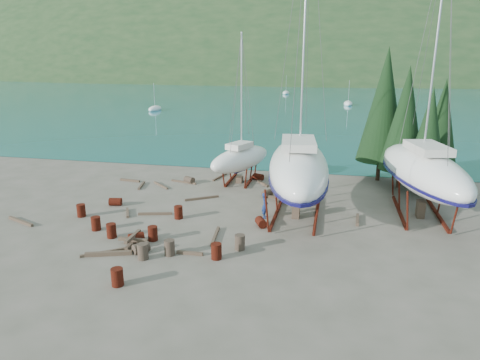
% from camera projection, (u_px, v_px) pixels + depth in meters
% --- Properties ---
extents(ground, '(600.00, 600.00, 0.00)m').
position_uv_depth(ground, '(218.00, 228.00, 27.42)').
color(ground, '#575344').
rests_on(ground, ground).
extents(bay_water, '(700.00, 700.00, 0.00)m').
position_uv_depth(bay_water, '(327.00, 74.00, 323.54)').
color(bay_water, '#18727B').
rests_on(bay_water, ground).
extents(far_hill, '(800.00, 360.00, 110.00)m').
position_uv_depth(far_hill, '(327.00, 73.00, 328.24)').
color(far_hill, '#1D381C').
rests_on(far_hill, ground).
extents(far_house_left, '(6.60, 5.60, 5.60)m').
position_uv_depth(far_house_left, '(202.00, 75.00, 217.55)').
color(far_house_left, beige).
rests_on(far_house_left, ground).
extents(far_house_center, '(6.60, 5.60, 5.60)m').
position_uv_depth(far_house_center, '(280.00, 75.00, 209.34)').
color(far_house_center, beige).
rests_on(far_house_center, ground).
extents(far_house_right, '(6.60, 5.60, 5.60)m').
position_uv_depth(far_house_right, '(387.00, 76.00, 199.08)').
color(far_house_right, beige).
rests_on(far_house_right, ground).
extents(cypress_near_right, '(3.60, 3.60, 10.00)m').
position_uv_depth(cypress_near_right, '(405.00, 119.00, 34.56)').
color(cypress_near_right, black).
rests_on(cypress_near_right, ground).
extents(cypress_mid_right, '(3.06, 3.06, 8.50)m').
position_uv_depth(cypress_mid_right, '(429.00, 134.00, 32.61)').
color(cypress_mid_right, black).
rests_on(cypress_mid_right, ground).
extents(cypress_back_left, '(4.14, 4.14, 11.50)m').
position_uv_depth(cypress_back_left, '(384.00, 105.00, 36.51)').
color(cypress_back_left, black).
rests_on(cypress_back_left, ground).
extents(cypress_far_right, '(3.24, 3.24, 9.00)m').
position_uv_depth(cypress_far_right, '(441.00, 125.00, 35.04)').
color(cypress_far_right, black).
rests_on(cypress_far_right, ground).
extents(moored_boat_left, '(2.00, 5.00, 6.05)m').
position_uv_depth(moored_boat_left, '(155.00, 109.00, 89.88)').
color(moored_boat_left, white).
rests_on(moored_boat_left, ground).
extents(moored_boat_mid, '(2.00, 5.00, 6.05)m').
position_uv_depth(moored_boat_mid, '(348.00, 104.00, 100.47)').
color(moored_boat_mid, white).
rests_on(moored_boat_mid, ground).
extents(moored_boat_far, '(2.00, 5.00, 6.05)m').
position_uv_depth(moored_boat_far, '(286.00, 93.00, 132.36)').
color(moored_boat_far, white).
rests_on(moored_boat_far, ground).
extents(large_sailboat_near, '(5.29, 13.75, 21.12)m').
position_uv_depth(large_sailboat_near, '(298.00, 167.00, 28.99)').
color(large_sailboat_near, white).
rests_on(large_sailboat_near, ground).
extents(large_sailboat_far, '(6.11, 12.77, 19.43)m').
position_uv_depth(large_sailboat_far, '(423.00, 170.00, 29.04)').
color(large_sailboat_far, white).
rests_on(large_sailboat_far, ground).
extents(small_sailboat_shore, '(5.33, 8.23, 12.61)m').
position_uv_depth(small_sailboat_shore, '(240.00, 158.00, 37.39)').
color(small_sailboat_shore, white).
rests_on(small_sailboat_shore, ground).
extents(worker, '(0.47, 0.67, 1.77)m').
position_uv_depth(worker, '(265.00, 205.00, 28.98)').
color(worker, navy).
rests_on(worker, ground).
extents(drum_0, '(0.58, 0.58, 0.88)m').
position_uv_depth(drum_0, '(96.00, 223.00, 26.99)').
color(drum_0, '#5D1D10').
rests_on(drum_0, ground).
extents(drum_1, '(1.01, 1.05, 0.58)m').
position_uv_depth(drum_1, '(141.00, 248.00, 23.86)').
color(drum_1, '#2D2823').
rests_on(drum_1, ground).
extents(drum_2, '(0.98, 0.74, 0.58)m').
position_uv_depth(drum_2, '(115.00, 202.00, 31.58)').
color(drum_2, '#5D1D10').
rests_on(drum_2, ground).
extents(drum_3, '(0.58, 0.58, 0.88)m').
position_uv_depth(drum_3, '(117.00, 277.00, 20.36)').
color(drum_3, '#5D1D10').
rests_on(drum_3, ground).
extents(drum_4, '(1.04, 0.90, 0.58)m').
position_uv_depth(drum_4, '(258.00, 177.00, 38.29)').
color(drum_4, '#5D1D10').
rests_on(drum_4, ground).
extents(drum_5, '(0.58, 0.58, 0.88)m').
position_uv_depth(drum_5, '(170.00, 248.00, 23.54)').
color(drum_5, '#2D2823').
rests_on(drum_5, ground).
extents(drum_6, '(0.91, 1.05, 0.58)m').
position_uv_depth(drum_6, '(261.00, 222.00, 27.60)').
color(drum_6, '#5D1D10').
rests_on(drum_6, ground).
extents(drum_7, '(0.58, 0.58, 0.88)m').
position_uv_depth(drum_7, '(216.00, 251.00, 23.09)').
color(drum_7, '#5D1D10').
rests_on(drum_7, ground).
extents(drum_8, '(0.58, 0.58, 0.88)m').
position_uv_depth(drum_8, '(81.00, 210.00, 29.31)').
color(drum_8, '#5D1D10').
rests_on(drum_8, ground).
extents(drum_9, '(1.05, 0.93, 0.58)m').
position_uv_depth(drum_9, '(189.00, 180.00, 37.32)').
color(drum_9, '#2D2823').
rests_on(drum_9, ground).
extents(drum_10, '(0.58, 0.58, 0.88)m').
position_uv_depth(drum_10, '(111.00, 231.00, 25.86)').
color(drum_10, '#5D1D10').
rests_on(drum_10, ground).
extents(drum_11, '(0.93, 1.05, 0.58)m').
position_uv_depth(drum_11, '(267.00, 193.00, 33.52)').
color(drum_11, '#2D2823').
rests_on(drum_11, ground).
extents(drum_12, '(1.05, 1.00, 0.58)m').
position_uv_depth(drum_12, '(136.00, 238.00, 25.24)').
color(drum_12, '#5D1D10').
rests_on(drum_12, ground).
extents(drum_13, '(0.58, 0.58, 0.88)m').
position_uv_depth(drum_13, '(153.00, 233.00, 25.45)').
color(drum_13, '#5D1D10').
rests_on(drum_13, ground).
extents(drum_14, '(0.58, 0.58, 0.88)m').
position_uv_depth(drum_14, '(178.00, 212.00, 28.97)').
color(drum_14, '#5D1D10').
rests_on(drum_14, ground).
extents(drum_16, '(0.58, 0.58, 0.88)m').
position_uv_depth(drum_16, '(143.00, 251.00, 23.07)').
color(drum_16, '#2D2823').
rests_on(drum_16, ground).
extents(drum_17, '(0.58, 0.58, 0.88)m').
position_uv_depth(drum_17, '(240.00, 242.00, 24.22)').
color(drum_17, '#2D2823').
rests_on(drum_17, ground).
extents(timber_0, '(0.70, 2.64, 0.14)m').
position_uv_depth(timber_0, '(220.00, 177.00, 39.07)').
color(timber_0, brown).
rests_on(timber_0, ground).
extents(timber_1, '(0.30, 1.99, 0.19)m').
position_uv_depth(timber_1, '(357.00, 220.00, 28.57)').
color(timber_1, brown).
rests_on(timber_1, ground).
extents(timber_2, '(1.95, 0.44, 0.19)m').
position_uv_depth(timber_2, '(130.00, 180.00, 37.88)').
color(timber_2, brown).
rests_on(timber_2, ground).
extents(timber_3, '(2.32, 1.78, 0.15)m').
position_uv_depth(timber_3, '(106.00, 252.00, 23.84)').
color(timber_3, brown).
rests_on(timber_3, ground).
extents(timber_4, '(0.97, 1.64, 0.17)m').
position_uv_depth(timber_4, '(128.00, 213.00, 29.92)').
color(timber_4, brown).
rests_on(timber_4, ground).
extents(timber_5, '(0.49, 2.75, 0.16)m').
position_uv_depth(timber_5, '(215.00, 236.00, 25.97)').
color(timber_5, brown).
rests_on(timber_5, ground).
extents(timber_6, '(1.21, 1.63, 0.19)m').
position_uv_depth(timber_6, '(263.00, 184.00, 36.89)').
color(timber_6, brown).
rests_on(timber_6, ground).
extents(timber_7, '(1.50, 0.21, 0.17)m').
position_uv_depth(timber_7, '(190.00, 253.00, 23.68)').
color(timber_7, brown).
rests_on(timber_7, ground).
extents(timber_9, '(2.47, 0.73, 0.15)m').
position_uv_depth(timber_9, '(184.00, 182.00, 37.47)').
color(timber_9, brown).
rests_on(timber_9, ground).
extents(timber_10, '(2.35, 1.64, 0.16)m').
position_uv_depth(timber_10, '(202.00, 198.00, 33.05)').
color(timber_10, brown).
rests_on(timber_10, ground).
extents(timber_12, '(2.31, 0.75, 0.17)m').
position_uv_depth(timber_12, '(155.00, 214.00, 29.73)').
color(timber_12, brown).
rests_on(timber_12, ground).
extents(timber_14, '(2.57, 1.17, 0.18)m').
position_uv_depth(timber_14, '(21.00, 221.00, 28.31)').
color(timber_14, brown).
rests_on(timber_14, ground).
extents(timber_15, '(1.96, 1.78, 0.15)m').
position_uv_depth(timber_15, '(161.00, 185.00, 36.48)').
color(timber_15, brown).
rests_on(timber_15, ground).
extents(timber_16, '(2.47, 1.03, 0.23)m').
position_uv_depth(timber_16, '(109.00, 254.00, 23.55)').
color(timber_16, brown).
rests_on(timber_16, ground).
extents(timber_17, '(0.63, 2.13, 0.16)m').
position_uv_depth(timber_17, '(141.00, 185.00, 36.37)').
color(timber_17, brown).
rests_on(timber_17, ground).
extents(timber_pile_fore, '(1.80, 1.80, 0.60)m').
position_uv_depth(timber_pile_fore, '(133.00, 240.00, 24.91)').
color(timber_pile_fore, brown).
rests_on(timber_pile_fore, ground).
extents(timber_pile_aft, '(1.80, 1.80, 0.60)m').
position_uv_depth(timber_pile_aft, '(280.00, 198.00, 32.47)').
color(timber_pile_aft, brown).
rests_on(timber_pile_aft, ground).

